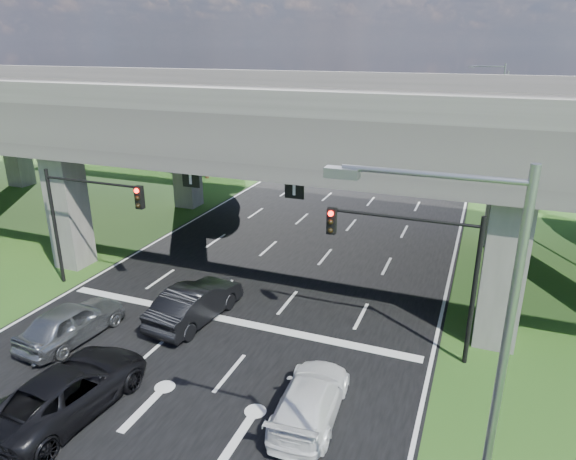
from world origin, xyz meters
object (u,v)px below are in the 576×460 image
Objects in this scene: car_white at (310,399)px; streetlight_beyond at (495,108)px; streetlight_near at (474,388)px; car_silver at (71,322)px; signal_right at (417,256)px; car_trailing at (69,390)px; signal_left at (86,210)px; car_dark at (195,303)px; streetlight_far at (493,134)px.

streetlight_beyond is at bearing -100.10° from car_white.
streetlight_near reaches higher than car_silver.
car_white is (-4.70, 4.84, -5.13)m from streetlight_near.
signal_right is 14.27m from car_silver.
streetlight_near reaches higher than car_trailing.
signal_right is at bearing -157.31° from car_silver.
streetlight_beyond is (17.92, 36.06, 1.66)m from signal_left.
signal_left is 0.60× the size of streetlight_near.
signal_left reaches higher than car_dark.
car_dark is at bearing -118.75° from streetlight_far.
streetlight_far is at bearing 83.53° from signal_right.
signal_right is 1.04× the size of car_trailing.
car_dark reaches higher than car_white.
car_silver reaches higher than car_white.
car_white is at bearing -115.43° from signal_right.
car_dark is 7.99m from car_white.
streetlight_beyond is 41.74m from car_white.
car_dark is at bearing -135.64° from car_silver.
streetlight_near reaches higher than signal_right.
car_dark is at bearing -8.38° from signal_left.
car_white is (-4.70, -25.16, -5.13)m from streetlight_far.
signal_right reaches higher than car_dark.
signal_right is 1.27× the size of car_silver.
car_trailing is at bearing -105.71° from streetlight_beyond.
car_dark reaches higher than car_silver.
streetlight_far is at bearing -90.00° from streetlight_beyond.
car_trailing is (-12.32, 2.22, -5.02)m from streetlight_near.
signal_right is at bearing -96.47° from streetlight_far.
signal_right is 36.17m from streetlight_beyond.
car_trailing is (3.18, -3.52, -0.01)m from car_silver.
car_white is at bearing -96.51° from streetlight_beyond.
signal_right is 15.65m from signal_left.
signal_right and signal_left have the same top height.
signal_right is 1.26× the size of car_white.
streetlight_far is 30.80m from car_trailing.
car_silver is (-13.22, -4.20, -3.35)m from signal_right.
car_silver is at bearing -8.37° from car_white.
streetlight_near is at bearing -90.00° from streetlight_far.
signal_left is at bearing -24.67° from car_white.
streetlight_beyond is 39.07m from car_dark.
car_trailing is (5.61, -7.72, -3.36)m from signal_left.
signal_right is at bearing 0.00° from signal_left.
streetlight_near is 1.00× the size of streetlight_beyond.
streetlight_beyond is 45.75m from car_trailing.
streetlight_beyond reaches higher than signal_right.
streetlight_far is at bearing -109.44° from car_trailing.
car_white is at bearing -21.09° from signal_left.
streetlight_beyond is 2.10× the size of car_white.
signal_left is 7.27m from car_dark.
signal_left is at bearing -49.55° from car_trailing.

